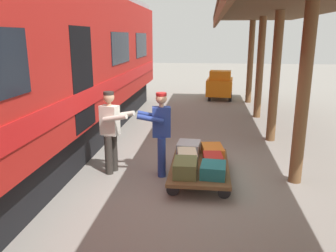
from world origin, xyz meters
TOP-DOWN VIEW (x-y plane):
  - ground_plane at (0.00, 0.00)m, footprint 60.00×60.00m
  - platform_canopy at (-1.85, 0.00)m, footprint 3.20×17.45m
  - train_car at (3.76, -0.00)m, footprint 3.02×17.14m
  - luggage_cart at (-0.05, 0.07)m, footprint 1.14×2.04m
  - suitcase_teal_softside at (-0.30, 0.63)m, footprint 0.48×0.56m
  - suitcase_cream_canvas at (0.21, 0.07)m, footprint 0.44×0.66m
  - suitcase_orange_carryall at (-0.30, -0.49)m, footprint 0.50×0.69m
  - suitcase_red_plastic at (-0.30, 0.07)m, footprint 0.40×0.52m
  - suitcase_olive_duffel at (0.21, 0.63)m, footprint 0.42×0.62m
  - suitcase_gray_aluminum at (0.21, -0.49)m, footprint 0.50×0.56m
  - porter_in_overalls at (0.75, -0.05)m, footprint 0.71×0.50m
  - porter_by_door at (1.77, -0.06)m, footprint 0.73×0.54m
  - baggage_tug at (-0.70, -8.99)m, footprint 1.24×1.79m

SIDE VIEW (x-z plane):
  - ground_plane at x=0.00m, z-range 0.00..0.00m
  - luggage_cart at x=-0.05m, z-range 0.11..0.41m
  - suitcase_orange_carryall at x=-0.30m, z-range 0.30..0.51m
  - suitcase_red_plastic at x=-0.30m, z-range 0.30..0.52m
  - suitcase_teal_softside at x=-0.30m, z-range 0.30..0.54m
  - suitcase_cream_canvas at x=0.21m, z-range 0.30..0.56m
  - suitcase_gray_aluminum at x=0.21m, z-range 0.30..0.58m
  - suitcase_olive_duffel at x=0.21m, z-range 0.30..0.58m
  - baggage_tug at x=-0.70m, z-range -0.02..1.28m
  - porter_in_overalls at x=0.75m, z-range 0.07..1.78m
  - porter_by_door at x=1.77m, z-range 0.07..1.78m
  - train_car at x=3.76m, z-range 0.06..4.06m
  - platform_canopy at x=-1.85m, z-range 1.46..5.02m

